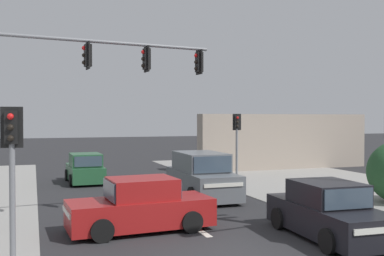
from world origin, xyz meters
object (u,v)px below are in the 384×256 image
Objects in this scene: pedestal_signal_left_kerb at (12,163)px; suv_oncoming_near at (202,177)px; pedestal_signal_far_median at (237,136)px; hatchback_oncoming_mid at (85,169)px; sedan_receding_far at (141,207)px; sedan_kerbside_parked at (328,213)px; traffic_signal_mast at (77,84)px.

suv_oncoming_near is at bearing 47.33° from pedestal_signal_left_kerb.
pedestal_signal_far_median is at bearing 47.22° from pedestal_signal_left_kerb.
pedestal_signal_far_median reaches higher than hatchback_oncoming_mid.
sedan_receding_far is 10.63m from hatchback_oncoming_mid.
sedan_receding_far is at bearing -87.43° from hatchback_oncoming_mid.
sedan_kerbside_parked is (-2.17, -10.52, -1.71)m from pedestal_signal_far_median.
pedestal_signal_left_kerb is 10.49m from suv_oncoming_near.
suv_oncoming_near is (3.64, 4.51, 0.18)m from sedan_receding_far.
traffic_signal_mast is 4.91m from pedestal_signal_left_kerb.
pedestal_signal_left_kerb is 0.82× the size of sedan_kerbside_parked.
traffic_signal_mast is 1.93× the size of pedestal_signal_far_median.
sedan_kerbside_parked is (8.11, 0.59, -1.71)m from pedestal_signal_left_kerb.
pedestal_signal_left_kerb is 15.14m from pedestal_signal_far_median.
pedestal_signal_far_median is 10.88m from sedan_kerbside_parked.
traffic_signal_mast is at bearing -141.22° from pedestal_signal_far_median.
sedan_kerbside_parked is at bearing -101.67° from pedestal_signal_far_median.
pedestal_signal_far_median is (8.61, 6.92, -1.94)m from traffic_signal_mast.
suv_oncoming_near reaches higher than sedan_receding_far.
pedestal_signal_far_median is at bearing 49.23° from sedan_receding_far.
pedestal_signal_left_kerb is 0.82× the size of sedan_receding_far.
pedestal_signal_far_median is at bearing 38.78° from traffic_signal_mast.
traffic_signal_mast is 8.23m from sedan_kerbside_parked.
sedan_receding_far and sedan_kerbside_parked have the same top height.
sedan_kerbside_parked is at bearing -28.24° from sedan_receding_far.
hatchback_oncoming_mid is at bearing 160.35° from pedestal_signal_far_median.
hatchback_oncoming_mid is at bearing 123.99° from suv_oncoming_near.
hatchback_oncoming_mid is (-4.12, 6.11, -0.18)m from suv_oncoming_near.
traffic_signal_mast is at bearing 68.27° from pedestal_signal_left_kerb.
pedestal_signal_far_median is 8.01m from hatchback_oncoming_mid.
pedestal_signal_left_kerb is 0.78× the size of suv_oncoming_near.
traffic_signal_mast is 1.59× the size of sedan_receding_far.
sedan_receding_far is (1.72, -1.07, -3.65)m from traffic_signal_mast.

